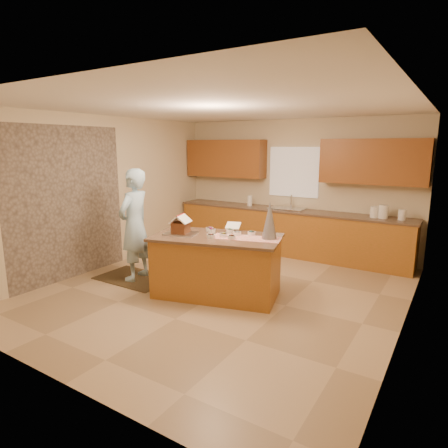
{
  "coord_description": "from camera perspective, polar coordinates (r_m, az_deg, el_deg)",
  "views": [
    {
      "loc": [
        2.94,
        -4.65,
        2.18
      ],
      "look_at": [
        -0.1,
        0.2,
        1.0
      ],
      "focal_mm": 30.59,
      "sensor_mm": 36.0,
      "label": 1
    }
  ],
  "objects": [
    {
      "name": "back_counter_top",
      "position": [
        7.79,
        9.46,
        2.04
      ],
      "size": [
        4.85,
        0.63,
        0.04
      ],
      "primitive_type": "cube",
      "color": "brown",
      "rests_on": "back_counter_base"
    },
    {
      "name": "wall_back",
      "position": [
        8.01,
        10.41,
        5.51
      ],
      "size": [
        5.5,
        5.5,
        0.0
      ],
      "primitive_type": "plane",
      "color": "beige",
      "rests_on": "floor"
    },
    {
      "name": "cookbook",
      "position": [
        5.8,
        1.38,
        -0.25
      ],
      "size": [
        0.25,
        0.22,
        0.09
      ],
      "primitive_type": "cube",
      "rotation": [
        -1.13,
        0.0,
        0.26
      ],
      "color": "white",
      "rests_on": "island_top"
    },
    {
      "name": "canister_b",
      "position": [
        7.28,
        22.71,
        1.71
      ],
      "size": [
        0.16,
        0.16,
        0.24
      ],
      "primitive_type": "cylinder",
      "color": "white",
      "rests_on": "back_counter_top"
    },
    {
      "name": "wall_left",
      "position": [
        7.21,
        -17.31,
        4.51
      ],
      "size": [
        5.5,
        5.5,
        0.0
      ],
      "primitive_type": "plane",
      "color": "beige",
      "rests_on": "floor"
    },
    {
      "name": "canister_a",
      "position": [
        7.31,
        21.56,
        1.69
      ],
      "size": [
        0.14,
        0.14,
        0.2
      ],
      "primitive_type": "cylinder",
      "color": "white",
      "rests_on": "back_counter_top"
    },
    {
      "name": "gingerbread_house",
      "position": [
        5.63,
        -6.5,
        -0.28
      ],
      "size": [
        0.33,
        0.33,
        0.28
      ],
      "color": "brown",
      "rests_on": "baking_tray"
    },
    {
      "name": "faucet",
      "position": [
        7.93,
        10.01,
        3.35
      ],
      "size": [
        0.03,
        0.03,
        0.28
      ],
      "primitive_type": "cylinder",
      "color": "silver",
      "rests_on": "back_counter_top"
    },
    {
      "name": "tinsel_tree",
      "position": [
        5.32,
        6.84,
        0.57
      ],
      "size": [
        0.26,
        0.26,
        0.54
      ],
      "primitive_type": "cone",
      "rotation": [
        0.0,
        0.0,
        0.26
      ],
      "color": "#B3B4C0",
      "rests_on": "island_top"
    },
    {
      "name": "stone_accent",
      "position": [
        6.72,
        -22.31,
        2.81
      ],
      "size": [
        0.0,
        2.5,
        2.5
      ],
      "primitive_type": "plane",
      "rotation": [
        1.57,
        0.0,
        1.57
      ],
      "color": "gray",
      "rests_on": "wall_left"
    },
    {
      "name": "upper_cabinet_right",
      "position": [
        7.36,
        21.42,
        8.67
      ],
      "size": [
        1.85,
        0.35,
        0.8
      ],
      "primitive_type": "cube",
      "color": "brown",
      "rests_on": "wall_back"
    },
    {
      "name": "window_curtain",
      "position": [
        7.96,
        10.41,
        7.64
      ],
      "size": [
        1.05,
        0.03,
        1.0
      ],
      "primitive_type": "cube",
      "color": "white",
      "rests_on": "wall_back"
    },
    {
      "name": "wall_right",
      "position": [
        4.75,
        26.2,
        0.35
      ],
      "size": [
        5.5,
        5.5,
        0.0
      ],
      "primitive_type": "plane",
      "color": "beige",
      "rests_on": "floor"
    },
    {
      "name": "floor",
      "position": [
        5.92,
        -0.21,
        -9.96
      ],
      "size": [
        5.5,
        5.5,
        0.0
      ],
      "primitive_type": "plane",
      "color": "tan",
      "rests_on": "ground"
    },
    {
      "name": "island_base",
      "position": [
        5.64,
        -1.12,
        -6.45
      ],
      "size": [
        1.93,
        1.31,
        0.86
      ],
      "primitive_type": "cube",
      "rotation": [
        0.0,
        0.0,
        0.26
      ],
      "color": "#A45721",
      "rests_on": "floor"
    },
    {
      "name": "island_top",
      "position": [
        5.52,
        -1.13,
        -2.01
      ],
      "size": [
        2.02,
        1.4,
        0.04
      ],
      "primitive_type": "cube",
      "rotation": [
        0.0,
        0.0,
        0.26
      ],
      "color": "brown",
      "rests_on": "island_base"
    },
    {
      "name": "rug",
      "position": [
        6.62,
        -13.17,
        -7.86
      ],
      "size": [
        1.23,
        0.8,
        0.01
      ],
      "primitive_type": "cube",
      "color": "black",
      "rests_on": "floor"
    },
    {
      "name": "baking_tray",
      "position": [
        5.65,
        -6.47,
        -1.42
      ],
      "size": [
        0.52,
        0.44,
        0.02
      ],
      "primitive_type": "cube",
      "rotation": [
        0.0,
        0.0,
        0.26
      ],
      "color": "silver",
      "rests_on": "island_top"
    },
    {
      "name": "sink",
      "position": [
        7.8,
        9.46,
        1.96
      ],
      "size": [
        0.7,
        0.45,
        0.12
      ],
      "primitive_type": "cube",
      "color": "silver",
      "rests_on": "back_counter_top"
    },
    {
      "name": "canister_c",
      "position": [
        7.25,
        25.07,
        1.25
      ],
      "size": [
        0.13,
        0.13,
        0.18
      ],
      "primitive_type": "cylinder",
      "color": "white",
      "rests_on": "back_counter_top"
    },
    {
      "name": "table_runner",
      "position": [
        5.4,
        3.31,
        -2.1
      ],
      "size": [
        1.03,
        0.59,
        0.01
      ],
      "primitive_type": "cube",
      "rotation": [
        0.0,
        0.0,
        0.26
      ],
      "color": "red",
      "rests_on": "island_top"
    },
    {
      "name": "boy",
      "position": [
        6.34,
        -13.23,
        -0.14
      ],
      "size": [
        0.53,
        0.72,
        1.82
      ],
      "primitive_type": "imported",
      "rotation": [
        0.0,
        0.0,
        -1.43
      ],
      "color": "#AAD7F2",
      "rests_on": "rug"
    },
    {
      "name": "upper_cabinet_left",
      "position": [
        8.51,
        0.22,
        9.76
      ],
      "size": [
        1.85,
        0.35,
        0.8
      ],
      "primitive_type": "cube",
      "color": "brown",
      "rests_on": "wall_back"
    },
    {
      "name": "ceiling",
      "position": [
        5.53,
        -0.23,
        17.03
      ],
      "size": [
        5.5,
        5.5,
        0.0
      ],
      "primitive_type": "plane",
      "color": "silver",
      "rests_on": "floor"
    },
    {
      "name": "wall_front",
      "position": [
        3.6,
        -24.34,
        -2.76
      ],
      "size": [
        5.5,
        5.5,
        0.0
      ],
      "primitive_type": "plane",
      "color": "beige",
      "rests_on": "floor"
    },
    {
      "name": "back_counter_base",
      "position": [
        7.88,
        9.35,
        -1.26
      ],
      "size": [
        4.8,
        0.6,
        0.88
      ],
      "primitive_type": "cube",
      "color": "#A45721",
      "rests_on": "floor"
    },
    {
      "name": "paper_towel",
      "position": [
        8.14,
        3.89,
        3.49
      ],
      "size": [
        0.1,
        0.1,
        0.22
      ],
      "primitive_type": "cylinder",
      "color": "white",
      "rests_on": "back_counter_top"
    },
    {
      "name": "candy_bowls",
      "position": [
        5.57,
        0.25,
        -1.39
      ],
      "size": [
        0.79,
        0.58,
        0.05
      ],
      "color": "#2EAEAB",
      "rests_on": "island_top"
    }
  ]
}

